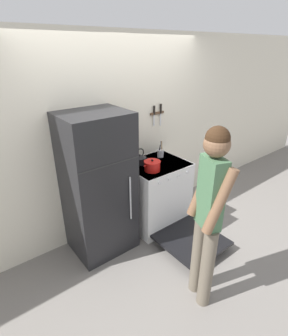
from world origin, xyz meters
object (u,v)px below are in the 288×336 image
(tea_kettle, at_px, (140,159))
(utensil_jar, at_px, (160,153))
(refrigerator, at_px, (99,186))
(stove_range, at_px, (157,195))
(person, at_px, (209,212))
(dutch_oven_pot, at_px, (152,166))

(tea_kettle, xyz_separation_m, utensil_jar, (0.37, 0.01, -0.00))
(refrigerator, height_order, utensil_jar, refrigerator)
(tea_kettle, relative_size, utensil_jar, 0.93)
(utensil_jar, bearing_deg, tea_kettle, -179.04)
(stove_range, bearing_deg, person, -110.95)
(dutch_oven_pot, distance_m, person, 1.15)
(refrigerator, relative_size, dutch_oven_pot, 6.82)
(tea_kettle, height_order, person, person)
(dutch_oven_pot, relative_size, person, 0.14)
(stove_range, distance_m, person, 1.42)
(person, bearing_deg, stove_range, -0.60)
(stove_range, bearing_deg, tea_kettle, 133.71)
(dutch_oven_pot, relative_size, tea_kettle, 1.16)
(refrigerator, bearing_deg, person, -72.91)
(refrigerator, distance_m, dutch_oven_pot, 0.71)
(person, bearing_deg, utensil_jar, -5.16)
(tea_kettle, relative_size, person, 0.12)
(stove_range, distance_m, dutch_oven_pot, 0.57)
(refrigerator, distance_m, person, 1.35)
(stove_range, xyz_separation_m, dutch_oven_pot, (-0.18, -0.10, 0.54))
(refrigerator, xyz_separation_m, dutch_oven_pot, (0.68, -0.17, 0.13))
(dutch_oven_pot, height_order, person, person)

